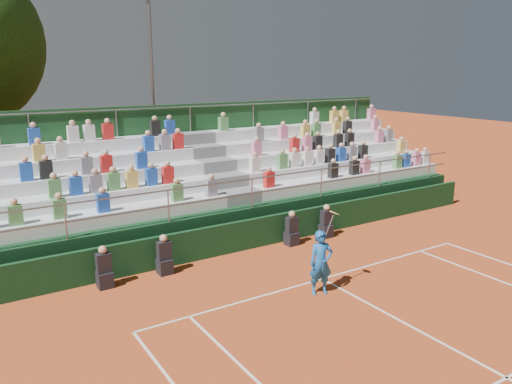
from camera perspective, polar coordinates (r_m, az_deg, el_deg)
ground at (r=14.40m, az=7.60°, el=-9.83°), size 90.00×90.00×0.00m
courtside_wall at (r=16.62m, az=0.56°, el=-4.56°), size 20.00×0.15×1.00m
line_officials at (r=15.58m, az=-2.85°, el=-5.95°), size 8.16×0.40×1.19m
grandstand at (r=19.15m, az=-4.71°, el=-0.30°), size 20.00×5.20×4.40m
tennis_player at (r=13.21m, az=7.44°, el=-7.99°), size 0.89×0.59×2.22m
floodlight_mast at (r=23.94m, az=-11.78°, el=12.48°), size 0.60×0.25×9.18m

